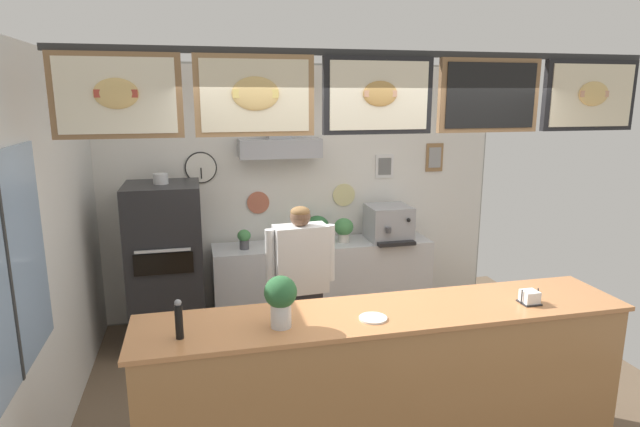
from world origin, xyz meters
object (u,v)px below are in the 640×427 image
shop_worker (301,290)px  basil_vase (281,299)px  condiment_plate (373,318)px  potted_sage (285,234)px  potted_basil (317,228)px  potted_rosemary (344,228)px  pizza_oven (166,265)px  espresso_machine (389,223)px  pepper_grinder (179,319)px  napkin_holder (530,298)px  potted_oregano (244,238)px

shop_worker → basil_vase: 1.39m
condiment_plate → basil_vase: 0.60m
shop_worker → potted_sage: (0.07, 1.19, 0.18)m
potted_sage → shop_worker: bearing=-93.2°
shop_worker → potted_basil: shop_worker is taller
potted_basil → condiment_plate: size_ratio=1.73×
condiment_plate → potted_rosemary: bearing=78.2°
pizza_oven → condiment_plate: size_ratio=9.80×
espresso_machine → pepper_grinder: 3.30m
napkin_holder → pepper_grinder: bearing=180.0°
espresso_machine → potted_basil: espresso_machine is taller
potted_sage → condiment_plate: potted_sage is taller
pizza_oven → potted_sage: 1.24m
condiment_plate → potted_oregano: bearing=103.1°
potted_basil → potted_oregano: bearing=-177.0°
potted_basil → potted_sage: potted_basil is taller
espresso_machine → basil_vase: size_ratio=1.65×
pizza_oven → potted_oregano: pizza_oven is taller
napkin_holder → pizza_oven: bearing=136.8°
espresso_machine → pepper_grinder: (-2.19, -2.46, 0.15)m
potted_oregano → potted_sage: 0.43m
potted_oregano → potted_sage: size_ratio=0.90×
potted_oregano → napkin_holder: napkin_holder is taller
espresso_machine → potted_rosemary: (-0.51, 0.01, -0.03)m
espresso_machine → potted_sage: size_ratio=2.28×
pizza_oven → pepper_grinder: (0.19, -2.29, 0.40)m
pizza_oven → potted_rosemary: (1.87, 0.18, 0.22)m
potted_basil → napkin_holder: napkin_holder is taller
potted_oregano → pepper_grinder: bearing=-103.5°
condiment_plate → basil_vase: size_ratio=0.55×
napkin_holder → potted_basil: bearing=109.3°
espresso_machine → pepper_grinder: size_ratio=2.22×
potted_oregano → potted_basil: potted_basil is taller
potted_basil → pepper_grinder: (-1.38, -2.49, 0.16)m
potted_sage → condiment_plate: bearing=-86.9°
basil_vase → potted_basil: bearing=72.2°
potted_rosemary → basil_vase: basil_vase is taller
potted_oregano → potted_basil: bearing=3.0°
shop_worker → potted_rosemary: 1.41m
shop_worker → pepper_grinder: bearing=49.0°
napkin_holder → potted_sage: bearing=116.4°
potted_oregano → pepper_grinder: pepper_grinder is taller
shop_worker → basil_vase: size_ratio=4.91×
pizza_oven → potted_sage: size_ratio=7.51×
espresso_machine → potted_oregano: size_ratio=2.53×
napkin_holder → basil_vase: bearing=179.2°
potted_sage → pepper_grinder: size_ratio=0.97×
potted_oregano → espresso_machine: bearing=0.4°
pizza_oven → shop_worker: 1.53m
potted_oregano → pepper_grinder: size_ratio=0.88×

